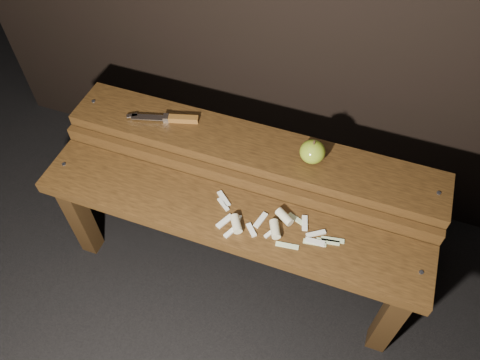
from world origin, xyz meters
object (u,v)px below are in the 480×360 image
(bench_rear_tier, at_px, (251,163))
(apple, at_px, (313,152))
(knife, at_px, (174,119))
(bench_front_tier, at_px, (227,229))

(bench_rear_tier, xyz_separation_m, apple, (0.19, 0.00, 0.12))
(bench_rear_tier, bearing_deg, knife, 177.02)
(bench_front_tier, distance_m, knife, 0.39)
(bench_rear_tier, relative_size, apple, 14.81)
(bench_front_tier, height_order, bench_rear_tier, bench_rear_tier)
(bench_front_tier, xyz_separation_m, apple, (0.19, 0.23, 0.18))
(apple, distance_m, knife, 0.46)
(bench_front_tier, bearing_deg, knife, 138.03)
(knife, bearing_deg, bench_front_tier, -41.97)
(bench_rear_tier, bearing_deg, bench_front_tier, -90.00)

